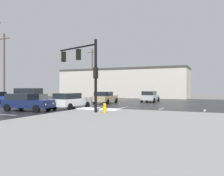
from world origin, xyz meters
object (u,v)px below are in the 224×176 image
object	(u,v)px
sedan_navy	(26,102)
sedan_silver	(150,96)
fire_hydrant	(105,108)
sedan_tan	(105,97)
traffic_signal_mast	(85,65)
utility_pole_distant	(92,72)
suv_grey	(28,95)
sedan_white	(71,100)
utility_pole_far	(4,66)

from	to	relation	value
sedan_navy	sedan_silver	bearing A→B (deg)	63.48
fire_hydrant	sedan_tan	xyz separation A→B (m)	(-5.44, 11.46, 0.32)
traffic_signal_mast	utility_pole_distant	world-z (taller)	utility_pole_distant
sedan_silver	suv_grey	world-z (taller)	suv_grey
sedan_silver	suv_grey	size ratio (longest dim) A/B	0.93
fire_hydrant	sedan_white	bearing A→B (deg)	150.06
utility_pole_distant	sedan_silver	bearing A→B (deg)	-34.70
suv_grey	utility_pole_far	bearing A→B (deg)	-25.36
suv_grey	utility_pole_distant	distance (m)	21.11
sedan_tan	sedan_navy	world-z (taller)	same
sedan_tan	traffic_signal_mast	bearing A→B (deg)	-165.12
sedan_white	sedan_navy	bearing A→B (deg)	146.58
suv_grey	traffic_signal_mast	bearing A→B (deg)	148.69
suv_grey	sedan_white	bearing A→B (deg)	152.26
fire_hydrant	sedan_tan	world-z (taller)	sedan_tan
traffic_signal_mast	utility_pole_far	bearing A→B (deg)	-6.09
sedan_tan	suv_grey	distance (m)	10.28
fire_hydrant	utility_pole_distant	distance (m)	32.86
sedan_tan	utility_pole_far	distance (m)	18.32
fire_hydrant	utility_pole_distant	world-z (taller)	utility_pole_distant
utility_pole_distant	utility_pole_far	bearing A→B (deg)	-111.07
sedan_white	utility_pole_distant	xyz separation A→B (m)	(-11.23, 24.98, 4.65)
sedan_white	utility_pole_distant	size ratio (longest dim) A/B	0.43
sedan_silver	sedan_white	xyz separation A→B (m)	(-4.37, -14.17, 0.00)
utility_pole_far	utility_pole_distant	distance (m)	18.49
traffic_signal_mast	sedan_silver	size ratio (longest dim) A/B	1.30
suv_grey	sedan_white	size ratio (longest dim) A/B	1.07
sedan_silver	sedan_navy	world-z (taller)	same
sedan_tan	suv_grey	size ratio (longest dim) A/B	0.93
suv_grey	sedan_silver	bearing A→B (deg)	-148.39
suv_grey	sedan_navy	xyz separation A→B (m)	(7.23, -7.84, -0.24)
sedan_navy	utility_pole_far	size ratio (longest dim) A/B	0.43
utility_pole_distant	sedan_navy	bearing A→B (deg)	-72.78
fire_hydrant	sedan_silver	bearing A→B (deg)	92.87
traffic_signal_mast	fire_hydrant	size ratio (longest dim) A/B	7.48
fire_hydrant	utility_pole_distant	bearing A→B (deg)	120.47
sedan_silver	sedan_white	world-z (taller)	same
sedan_white	utility_pole_far	bearing A→B (deg)	68.29
fire_hydrant	sedan_white	distance (m)	6.05
traffic_signal_mast	sedan_navy	distance (m)	6.45
traffic_signal_mast	fire_hydrant	bearing A→B (deg)	-176.80
fire_hydrant	utility_pole_far	distance (m)	25.99
traffic_signal_mast	sedan_navy	world-z (taller)	traffic_signal_mast
sedan_navy	utility_pole_distant	distance (m)	30.12
sedan_white	utility_pole_distant	distance (m)	27.78
sedan_navy	suv_grey	bearing A→B (deg)	127.28
sedan_silver	suv_grey	bearing A→B (deg)	123.22
sedan_tan	sedan_navy	bearing A→B (deg)	167.60
suv_grey	sedan_navy	bearing A→B (deg)	129.43
utility_pole_far	utility_pole_distant	size ratio (longest dim) A/B	1.02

